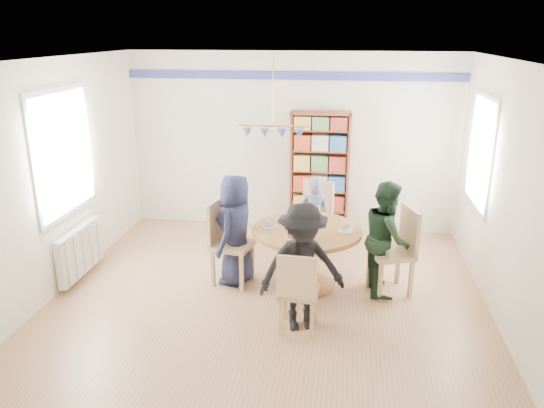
% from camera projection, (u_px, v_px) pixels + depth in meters
% --- Properties ---
extents(ground, '(5.00, 5.00, 0.00)m').
position_uv_depth(ground, '(267.00, 301.00, 6.14)').
color(ground, '#A98059').
extents(room_shell, '(5.00, 5.00, 5.00)m').
position_uv_depth(room_shell, '(256.00, 145.00, 6.47)').
color(room_shell, white).
rests_on(room_shell, ground).
extents(radiator, '(0.12, 1.00, 0.60)m').
position_uv_depth(radiator, '(80.00, 251.00, 6.64)').
color(radiator, silver).
rests_on(radiator, ground).
extents(dining_table, '(1.30, 1.30, 0.75)m').
position_uv_depth(dining_table, '(307.00, 244.00, 6.32)').
color(dining_table, olive).
rests_on(dining_table, ground).
extents(chair_left, '(0.53, 0.53, 1.04)m').
position_uv_depth(chair_left, '(226.00, 238.00, 6.45)').
color(chair_left, '#D3B482').
rests_on(chair_left, ground).
extents(chair_right, '(0.59, 0.59, 1.05)m').
position_uv_depth(chair_right, '(398.00, 247.00, 6.19)').
color(chair_right, '#D3B482').
rests_on(chair_right, ground).
extents(chair_far, '(0.58, 0.58, 1.02)m').
position_uv_depth(chair_far, '(314.00, 215.00, 7.31)').
color(chair_far, '#D3B482').
rests_on(chair_far, ground).
extents(chair_near, '(0.42, 0.42, 0.90)m').
position_uv_depth(chair_near, '(298.00, 289.00, 5.35)').
color(chair_near, '#D3B482').
rests_on(chair_near, ground).
extents(person_left, '(0.58, 0.75, 1.37)m').
position_uv_depth(person_left, '(236.00, 230.00, 6.41)').
color(person_left, '#1B1F3B').
rests_on(person_left, ground).
extents(person_right, '(0.56, 0.69, 1.36)m').
position_uv_depth(person_right, '(386.00, 238.00, 6.18)').
color(person_right, black).
rests_on(person_right, ground).
extents(person_far, '(0.43, 0.30, 1.14)m').
position_uv_depth(person_far, '(315.00, 219.00, 7.12)').
color(person_far, gray).
rests_on(person_far, ground).
extents(person_near, '(1.00, 0.76, 1.37)m').
position_uv_depth(person_near, '(302.00, 268.00, 5.39)').
color(person_near, black).
rests_on(person_near, ground).
extents(bookshelf, '(0.88, 0.26, 1.85)m').
position_uv_depth(bookshelf, '(319.00, 174.00, 7.99)').
color(bookshelf, brown).
rests_on(bookshelf, ground).
extents(tableware, '(1.08, 1.08, 0.28)m').
position_uv_depth(tableware, '(305.00, 223.00, 6.26)').
color(tableware, white).
rests_on(tableware, dining_table).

